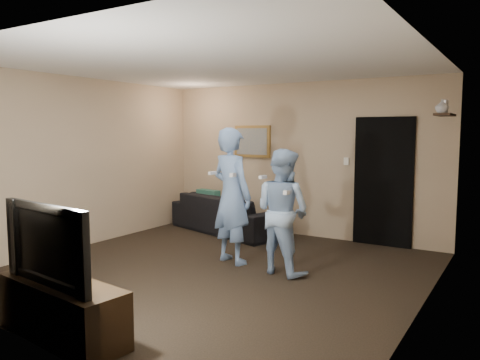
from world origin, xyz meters
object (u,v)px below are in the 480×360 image
Objects in this scene: wii_player_left at (232,196)px; wii_player_right at (282,211)px; sofa at (228,213)px; tv_console at (62,310)px; television at (59,242)px.

wii_player_left is 1.17× the size of wii_player_right.
wii_player_left is at bearing 141.21° from sofa.
sofa is at bearing 111.46° from tv_console.
tv_console is 2.85m from wii_player_right.
television is (0.00, 0.00, 0.59)m from tv_console.
tv_console is at bearing -89.33° from wii_player_left.
wii_player_right is at bearing 80.97° from television.
wii_player_left reaches higher than tv_console.
wii_player_left is 0.81m from wii_player_right.
tv_console is at bearing 0.00° from television.
television is at bearing -105.82° from wii_player_right.
wii_player_right reaches higher than tv_console.
wii_player_left is (-0.03, 2.76, 0.08)m from television.
tv_console is at bearing -105.82° from wii_player_right.
tv_console is (1.14, -4.37, -0.08)m from sofa.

